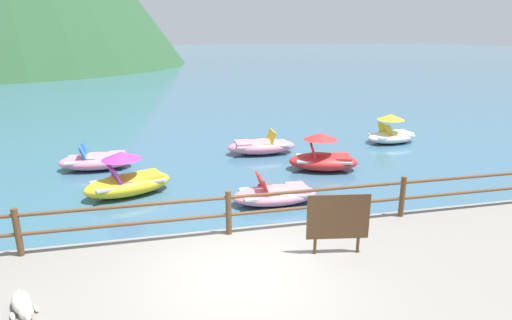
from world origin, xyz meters
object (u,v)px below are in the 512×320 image
(sign_board, at_px, (338,218))
(pedal_boat_2, at_px, (323,158))
(pedal_boat_5, at_px, (97,161))
(pedal_boat_0, at_px, (275,194))
(pedal_boat_4, at_px, (392,133))
(pedal_boat_1, at_px, (261,146))
(pedal_boat_6, at_px, (128,181))
(dog_resting, at_px, (22,305))

(sign_board, xyz_separation_m, pedal_boat_2, (2.12, 6.02, -0.71))
(pedal_boat_5, bearing_deg, pedal_boat_0, -40.35)
(pedal_boat_4, bearing_deg, pedal_boat_1, -175.96)
(pedal_boat_2, bearing_deg, pedal_boat_5, 165.94)
(pedal_boat_2, xyz_separation_m, pedal_boat_5, (-7.34, 1.84, -0.14))
(pedal_boat_2, bearing_deg, pedal_boat_1, 122.72)
(pedal_boat_4, bearing_deg, pedal_boat_6, -160.35)
(pedal_boat_2, height_order, pedal_boat_4, pedal_boat_2)
(pedal_boat_5, height_order, pedal_boat_6, pedal_boat_6)
(pedal_boat_0, distance_m, pedal_boat_2, 3.36)
(pedal_boat_0, bearing_deg, dog_resting, -140.59)
(pedal_boat_4, relative_size, pedal_boat_5, 0.92)
(pedal_boat_0, height_order, pedal_boat_1, pedal_boat_1)
(pedal_boat_0, distance_m, pedal_boat_5, 6.59)
(dog_resting, bearing_deg, pedal_boat_2, 41.75)
(pedal_boat_0, bearing_deg, pedal_boat_2, 46.35)
(sign_board, relative_size, pedal_boat_5, 0.50)
(sign_board, xyz_separation_m, pedal_boat_5, (-5.22, 7.86, -0.85))
(sign_board, height_order, pedal_boat_5, sign_board)
(pedal_boat_5, bearing_deg, dog_resting, -90.56)
(sign_board, relative_size, pedal_boat_1, 0.46)
(pedal_boat_2, bearing_deg, sign_board, -109.37)
(sign_board, height_order, pedal_boat_1, sign_board)
(pedal_boat_5, bearing_deg, sign_board, -56.37)
(pedal_boat_1, bearing_deg, pedal_boat_2, -57.28)
(pedal_boat_2, xyz_separation_m, pedal_boat_4, (4.11, 2.79, -0.03))
(dog_resting, distance_m, pedal_boat_5, 8.47)
(dog_resting, xyz_separation_m, pedal_boat_1, (5.89, 9.02, -0.23))
(sign_board, bearing_deg, dog_resting, -173.48)
(pedal_boat_0, relative_size, pedal_boat_2, 0.92)
(pedal_boat_2, bearing_deg, dog_resting, -138.25)
(pedal_boat_0, bearing_deg, sign_board, -86.77)
(pedal_boat_4, bearing_deg, dog_resting, -140.77)
(dog_resting, bearing_deg, pedal_boat_5, 89.44)
(pedal_boat_1, height_order, pedal_boat_5, pedal_boat_1)
(pedal_boat_1, xyz_separation_m, pedal_boat_4, (5.64, 0.40, 0.10))
(pedal_boat_5, bearing_deg, pedal_boat_4, 4.76)
(pedal_boat_0, bearing_deg, pedal_boat_4, 39.09)
(pedal_boat_6, bearing_deg, dog_resting, -102.08)
(pedal_boat_2, bearing_deg, pedal_boat_6, -171.84)
(sign_board, bearing_deg, pedal_boat_4, 54.76)
(dog_resting, distance_m, pedal_boat_1, 10.77)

